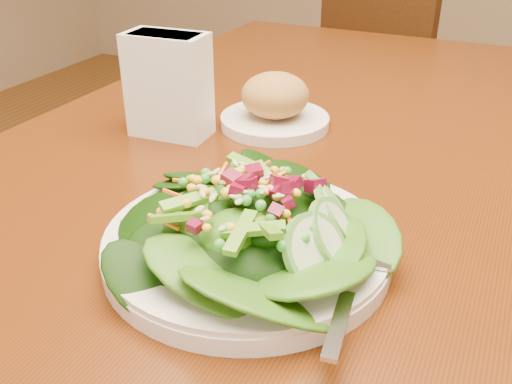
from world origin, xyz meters
TOP-DOWN VIEW (x-y plane):
  - dining_table at (0.00, 0.00)m, footprint 0.90×1.40m
  - chair_far at (-0.16, 1.12)m, footprint 0.52×0.52m
  - salad_plate at (0.01, -0.25)m, footprint 0.28×0.27m
  - bread_plate at (-0.11, 0.06)m, footprint 0.16×0.16m
  - napkin_holder at (-0.23, -0.03)m, footprint 0.11×0.07m

SIDE VIEW (x-z plane):
  - chair_far at x=-0.16m, z-range 0.03..0.90m
  - dining_table at x=0.00m, z-range 0.27..1.02m
  - salad_plate at x=0.01m, z-range 0.74..0.82m
  - bread_plate at x=-0.11m, z-range 0.74..0.82m
  - napkin_holder at x=-0.23m, z-range 0.75..0.89m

